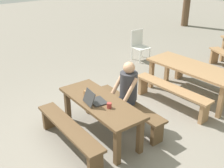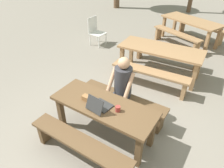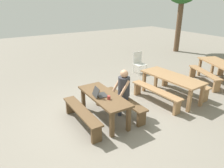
{
  "view_description": "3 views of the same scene",
  "coord_description": "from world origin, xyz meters",
  "px_view_note": "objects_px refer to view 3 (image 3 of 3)",
  "views": [
    {
      "loc": [
        3.46,
        -2.33,
        3.02
      ],
      "look_at": [
        0.0,
        0.25,
        0.95
      ],
      "focal_mm": 44.69,
      "sensor_mm": 36.0,
      "label": 1
    },
    {
      "loc": [
        1.51,
        -2.08,
        2.84
      ],
      "look_at": [
        0.0,
        0.25,
        0.95
      ],
      "focal_mm": 33.18,
      "sensor_mm": 36.0,
      "label": 2
    },
    {
      "loc": [
        4.25,
        -2.37,
        2.98
      ],
      "look_at": [
        0.0,
        0.25,
        0.95
      ],
      "focal_mm": 33.64,
      "sensor_mm": 36.0,
      "label": 3
    }
  ],
  "objects_px": {
    "coffee_mug": "(109,98)",
    "laptop": "(100,94)",
    "person_seated": "(123,88)",
    "picnic_table_mid": "(221,66)",
    "plastic_chair": "(139,62)",
    "picnic_table_distant": "(172,79)",
    "picnic_table_front": "(104,99)",
    "small_pouch": "(96,90)"
  },
  "relations": [
    {
      "from": "laptop",
      "to": "picnic_table_distant",
      "type": "xyz_separation_m",
      "value": [
        0.0,
        2.56,
        -0.12
      ]
    },
    {
      "from": "picnic_table_mid",
      "to": "picnic_table_distant",
      "type": "relative_size",
      "value": 1.03
    },
    {
      "from": "small_pouch",
      "to": "person_seated",
      "type": "xyz_separation_m",
      "value": [
        0.28,
        0.66,
        0.0
      ]
    },
    {
      "from": "picnic_table_front",
      "to": "picnic_table_mid",
      "type": "xyz_separation_m",
      "value": [
        0.02,
        5.02,
        0.08
      ]
    },
    {
      "from": "small_pouch",
      "to": "picnic_table_distant",
      "type": "distance_m",
      "value": 2.53
    },
    {
      "from": "plastic_chair",
      "to": "picnic_table_mid",
      "type": "bearing_deg",
      "value": -51.72
    },
    {
      "from": "small_pouch",
      "to": "coffee_mug",
      "type": "bearing_deg",
      "value": 5.07
    },
    {
      "from": "person_seated",
      "to": "picnic_table_distant",
      "type": "bearing_deg",
      "value": 89.72
    },
    {
      "from": "picnic_table_front",
      "to": "small_pouch",
      "type": "xyz_separation_m",
      "value": [
        -0.29,
        -0.06,
        0.16
      ]
    },
    {
      "from": "picnic_table_mid",
      "to": "plastic_chair",
      "type": "bearing_deg",
      "value": -122.23
    },
    {
      "from": "picnic_table_front",
      "to": "picnic_table_distant",
      "type": "bearing_deg",
      "value": 89.97
    },
    {
      "from": "picnic_table_front",
      "to": "laptop",
      "type": "relative_size",
      "value": 4.79
    },
    {
      "from": "coffee_mug",
      "to": "person_seated",
      "type": "height_order",
      "value": "person_seated"
    },
    {
      "from": "coffee_mug",
      "to": "picnic_table_distant",
      "type": "bearing_deg",
      "value": 96.46
    },
    {
      "from": "coffee_mug",
      "to": "plastic_chair",
      "type": "height_order",
      "value": "plastic_chair"
    },
    {
      "from": "coffee_mug",
      "to": "picnic_table_distant",
      "type": "distance_m",
      "value": 2.48
    },
    {
      "from": "coffee_mug",
      "to": "picnic_table_mid",
      "type": "relative_size",
      "value": 0.04
    },
    {
      "from": "plastic_chair",
      "to": "picnic_table_distant",
      "type": "bearing_deg",
      "value": -103.47
    },
    {
      "from": "coffee_mug",
      "to": "picnic_table_mid",
      "type": "height_order",
      "value": "coffee_mug"
    },
    {
      "from": "coffee_mug",
      "to": "small_pouch",
      "type": "bearing_deg",
      "value": -174.93
    },
    {
      "from": "person_seated",
      "to": "picnic_table_distant",
      "type": "relative_size",
      "value": 0.61
    },
    {
      "from": "plastic_chair",
      "to": "picnic_table_distant",
      "type": "xyz_separation_m",
      "value": [
        2.54,
        -0.72,
        0.18
      ]
    },
    {
      "from": "picnic_table_mid",
      "to": "picnic_table_distant",
      "type": "xyz_separation_m",
      "value": [
        -0.02,
        -2.57,
        -0.02
      ]
    },
    {
      "from": "small_pouch",
      "to": "person_seated",
      "type": "distance_m",
      "value": 0.72
    },
    {
      "from": "picnic_table_front",
      "to": "picnic_table_distant",
      "type": "relative_size",
      "value": 0.85
    },
    {
      "from": "picnic_table_front",
      "to": "picnic_table_distant",
      "type": "xyz_separation_m",
      "value": [
        0.0,
        2.45,
        0.06
      ]
    },
    {
      "from": "plastic_chair",
      "to": "picnic_table_distant",
      "type": "height_order",
      "value": "plastic_chair"
    },
    {
      "from": "picnic_table_front",
      "to": "picnic_table_mid",
      "type": "height_order",
      "value": "picnic_table_mid"
    },
    {
      "from": "picnic_table_front",
      "to": "small_pouch",
      "type": "bearing_deg",
      "value": -167.3
    },
    {
      "from": "picnic_table_mid",
      "to": "picnic_table_distant",
      "type": "height_order",
      "value": "picnic_table_mid"
    },
    {
      "from": "picnic_table_front",
      "to": "picnic_table_mid",
      "type": "distance_m",
      "value": 5.02
    },
    {
      "from": "laptop",
      "to": "plastic_chair",
      "type": "xyz_separation_m",
      "value": [
        -2.53,
        3.29,
        -0.3
      ]
    },
    {
      "from": "picnic_table_front",
      "to": "laptop",
      "type": "height_order",
      "value": "laptop"
    },
    {
      "from": "person_seated",
      "to": "picnic_table_mid",
      "type": "height_order",
      "value": "person_seated"
    },
    {
      "from": "small_pouch",
      "to": "coffee_mug",
      "type": "height_order",
      "value": "coffee_mug"
    },
    {
      "from": "small_pouch",
      "to": "picnic_table_mid",
      "type": "bearing_deg",
      "value": 86.52
    },
    {
      "from": "coffee_mug",
      "to": "laptop",
      "type": "bearing_deg",
      "value": -160.15
    },
    {
      "from": "small_pouch",
      "to": "picnic_table_mid",
      "type": "height_order",
      "value": "small_pouch"
    },
    {
      "from": "picnic_table_front",
      "to": "person_seated",
      "type": "height_order",
      "value": "person_seated"
    },
    {
      "from": "person_seated",
      "to": "picnic_table_mid",
      "type": "relative_size",
      "value": 0.6
    },
    {
      "from": "coffee_mug",
      "to": "plastic_chair",
      "type": "xyz_separation_m",
      "value": [
        -2.82,
        3.18,
        -0.28
      ]
    },
    {
      "from": "person_seated",
      "to": "plastic_chair",
      "type": "height_order",
      "value": "person_seated"
    }
  ]
}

